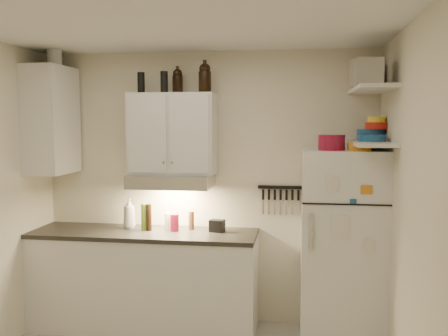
# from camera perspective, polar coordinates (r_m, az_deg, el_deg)

# --- Properties ---
(ceiling) EXTENTS (3.20, 3.00, 0.02)m
(ceiling) POSITION_cam_1_polar(r_m,az_deg,el_deg) (3.39, -6.72, 16.76)
(ceiling) COLOR white
(ceiling) RESTS_ON ground
(back_wall) EXTENTS (3.20, 0.02, 2.60)m
(back_wall) POSITION_cam_1_polar(r_m,az_deg,el_deg) (4.84, -1.87, -2.25)
(back_wall) COLOR beige
(back_wall) RESTS_ON ground
(right_wall) EXTENTS (0.02, 3.00, 2.60)m
(right_wall) POSITION_cam_1_polar(r_m,az_deg,el_deg) (3.35, 21.33, -5.98)
(right_wall) COLOR beige
(right_wall) RESTS_ON ground
(base_cabinet) EXTENTS (2.10, 0.60, 0.88)m
(base_cabinet) POSITION_cam_1_polar(r_m,az_deg,el_deg) (4.86, -9.06, -12.68)
(base_cabinet) COLOR white
(base_cabinet) RESTS_ON floor
(countertop) EXTENTS (2.10, 0.62, 0.04)m
(countertop) POSITION_cam_1_polar(r_m,az_deg,el_deg) (4.74, -9.14, -7.38)
(countertop) COLOR #292723
(countertop) RESTS_ON base_cabinet
(upper_cabinet) EXTENTS (0.80, 0.33, 0.75)m
(upper_cabinet) POSITION_cam_1_polar(r_m,az_deg,el_deg) (4.69, -5.89, 3.92)
(upper_cabinet) COLOR white
(upper_cabinet) RESTS_ON back_wall
(side_cabinet) EXTENTS (0.33, 0.55, 1.00)m
(side_cabinet) POSITION_cam_1_polar(r_m,az_deg,el_deg) (4.97, -19.14, 5.18)
(side_cabinet) COLOR white
(side_cabinet) RESTS_ON left_wall
(range_hood) EXTENTS (0.76, 0.46, 0.12)m
(range_hood) POSITION_cam_1_polar(r_m,az_deg,el_deg) (4.66, -6.04, -1.46)
(range_hood) COLOR silver
(range_hood) RESTS_ON back_wall
(fridge) EXTENTS (0.70, 0.68, 1.70)m
(fridge) POSITION_cam_1_polar(r_m,az_deg,el_deg) (4.52, 13.31, -8.75)
(fridge) COLOR white
(fridge) RESTS_ON floor
(shelf_hi) EXTENTS (0.30, 0.95, 0.03)m
(shelf_hi) POSITION_cam_1_polar(r_m,az_deg,el_deg) (4.28, 16.55, 8.63)
(shelf_hi) COLOR white
(shelf_hi) RESTS_ON right_wall
(shelf_lo) EXTENTS (0.30, 0.95, 0.03)m
(shelf_lo) POSITION_cam_1_polar(r_m,az_deg,el_deg) (4.28, 16.39, 2.74)
(shelf_lo) COLOR white
(shelf_lo) RESTS_ON right_wall
(knife_strip) EXTENTS (0.42, 0.02, 0.03)m
(knife_strip) POSITION_cam_1_polar(r_m,az_deg,el_deg) (4.73, 6.45, -2.20)
(knife_strip) COLOR black
(knife_strip) RESTS_ON back_wall
(dutch_oven) EXTENTS (0.25, 0.25, 0.13)m
(dutch_oven) POSITION_cam_1_polar(r_m,az_deg,el_deg) (4.24, 12.19, 2.87)
(dutch_oven) COLOR maroon
(dutch_oven) RESTS_ON fridge
(book_stack) EXTENTS (0.22, 0.26, 0.07)m
(book_stack) POSITION_cam_1_polar(r_m,az_deg,el_deg) (4.26, 15.44, 2.45)
(book_stack) COLOR orange
(book_stack) RESTS_ON fridge
(spice_jar) EXTENTS (0.08, 0.08, 0.11)m
(spice_jar) POSITION_cam_1_polar(r_m,az_deg,el_deg) (4.37, 14.33, 2.74)
(spice_jar) COLOR silver
(spice_jar) RESTS_ON fridge
(stock_pot) EXTENTS (0.32, 0.32, 0.21)m
(stock_pot) POSITION_cam_1_polar(r_m,az_deg,el_deg) (4.58, 16.19, 9.90)
(stock_pot) COLOR silver
(stock_pot) RESTS_ON shelf_hi
(tin_a) EXTENTS (0.25, 0.23, 0.21)m
(tin_a) POSITION_cam_1_polar(r_m,az_deg,el_deg) (4.13, 15.98, 10.47)
(tin_a) COLOR #AAAAAD
(tin_a) RESTS_ON shelf_hi
(tin_b) EXTENTS (0.21, 0.21, 0.20)m
(tin_b) POSITION_cam_1_polar(r_m,az_deg,el_deg) (4.03, 16.13, 10.50)
(tin_b) COLOR #AAAAAD
(tin_b) RESTS_ON shelf_hi
(bowl_teal) EXTENTS (0.24, 0.24, 0.10)m
(bowl_teal) POSITION_cam_1_polar(r_m,az_deg,el_deg) (4.50, 16.47, 3.66)
(bowl_teal) COLOR #184C85
(bowl_teal) RESTS_ON shelf_lo
(bowl_orange) EXTENTS (0.19, 0.19, 0.06)m
(bowl_orange) POSITION_cam_1_polar(r_m,az_deg,el_deg) (4.45, 17.04, 4.64)
(bowl_orange) COLOR red
(bowl_orange) RESTS_ON bowl_teal
(bowl_yellow) EXTENTS (0.15, 0.15, 0.05)m
(bowl_yellow) POSITION_cam_1_polar(r_m,az_deg,el_deg) (4.45, 17.05, 5.33)
(bowl_yellow) COLOR yellow
(bowl_yellow) RESTS_ON bowl_orange
(plates) EXTENTS (0.28, 0.28, 0.05)m
(plates) POSITION_cam_1_polar(r_m,az_deg,el_deg) (4.26, 16.56, 3.29)
(plates) COLOR #184C85
(plates) RESTS_ON shelf_lo
(growler_a) EXTENTS (0.11, 0.11, 0.23)m
(growler_a) POSITION_cam_1_polar(r_m,az_deg,el_deg) (4.76, -5.32, 9.88)
(growler_a) COLOR black
(growler_a) RESTS_ON upper_cabinet
(growler_b) EXTENTS (0.15, 0.15, 0.27)m
(growler_b) POSITION_cam_1_polar(r_m,az_deg,el_deg) (4.62, -2.20, 10.28)
(growler_b) COLOR black
(growler_b) RESTS_ON upper_cabinet
(thermos_a) EXTENTS (0.07, 0.07, 0.20)m
(thermos_a) POSITION_cam_1_polar(r_m,az_deg,el_deg) (4.66, -6.85, 9.72)
(thermos_a) COLOR black
(thermos_a) RESTS_ON upper_cabinet
(thermos_b) EXTENTS (0.08, 0.08, 0.20)m
(thermos_b) POSITION_cam_1_polar(r_m,az_deg,el_deg) (4.78, -9.45, 9.57)
(thermos_b) COLOR black
(thermos_b) RESTS_ON upper_cabinet
(side_jar) EXTENTS (0.14, 0.14, 0.18)m
(side_jar) POSITION_cam_1_polar(r_m,az_deg,el_deg) (4.98, -18.81, 11.99)
(side_jar) COLOR silver
(side_jar) RESTS_ON side_cabinet
(soap_bottle) EXTENTS (0.16, 0.16, 0.33)m
(soap_bottle) POSITION_cam_1_polar(r_m,az_deg,el_deg) (4.86, -10.78, -4.87)
(soap_bottle) COLOR white
(soap_bottle) RESTS_ON countertop
(pepper_mill) EXTENTS (0.07, 0.07, 0.17)m
(pepper_mill) POSITION_cam_1_polar(r_m,az_deg,el_deg) (4.75, -3.76, -6.00)
(pepper_mill) COLOR #59341A
(pepper_mill) RESTS_ON countertop
(oil_bottle) EXTENTS (0.06, 0.06, 0.25)m
(oil_bottle) POSITION_cam_1_polar(r_m,az_deg,el_deg) (4.76, -9.17, -5.54)
(oil_bottle) COLOR #496B1A
(oil_bottle) RESTS_ON countertop
(vinegar_bottle) EXTENTS (0.06, 0.06, 0.25)m
(vinegar_bottle) POSITION_cam_1_polar(r_m,az_deg,el_deg) (4.73, -8.58, -5.60)
(vinegar_bottle) COLOR black
(vinegar_bottle) RESTS_ON countertop
(clear_bottle) EXTENTS (0.07, 0.07, 0.16)m
(clear_bottle) POSITION_cam_1_polar(r_m,az_deg,el_deg) (4.75, -6.47, -6.10)
(clear_bottle) COLOR silver
(clear_bottle) RESTS_ON countertop
(red_jar) EXTENTS (0.10, 0.10, 0.16)m
(red_jar) POSITION_cam_1_polar(r_m,az_deg,el_deg) (4.69, -5.67, -6.23)
(red_jar) COLOR maroon
(red_jar) RESTS_ON countertop
(caddy) EXTENTS (0.15, 0.12, 0.11)m
(caddy) POSITION_cam_1_polar(r_m,az_deg,el_deg) (4.64, -0.80, -6.62)
(caddy) COLOR black
(caddy) RESTS_ON countertop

